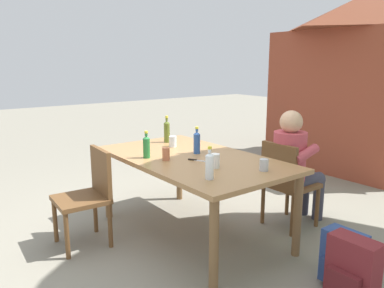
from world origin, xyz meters
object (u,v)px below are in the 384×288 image
Objects in this scene: chair_near_left at (89,192)px; bottle_olive at (167,131)px; bottle_green at (146,146)px; dining_table at (192,165)px; table_knife at (199,161)px; person_in_white_shirt at (294,162)px; backpack_by_near_side at (352,271)px; bottle_clear at (210,165)px; chair_far_right at (286,180)px; cup_terracotta at (166,154)px; brick_kiosk at (359,78)px; cup_glass at (173,141)px; cup_steel at (264,165)px; backpack_by_far_side at (343,260)px; cup_white at (215,161)px; bottle_blue at (197,142)px.

chair_near_left is 1.13m from bottle_olive.
dining_table is at bearing 58.82° from bottle_green.
table_knife is at bearing -14.71° from bottle_olive.
person_in_white_shirt reaches higher than bottle_olive.
backpack_by_near_side is (1.71, 0.61, -0.66)m from bottle_green.
bottle_olive reaches higher than bottle_clear.
bottle_olive is (-0.47, 0.53, 0.02)m from bottle_green.
chair_far_right is at bearing 61.86° from bottle_green.
chair_far_right is at bearing 67.47° from cup_terracotta.
brick_kiosk reaches higher than bottle_green.
backpack_by_near_side is at bearing -33.10° from person_in_white_shirt.
backpack_by_near_side is (1.92, 1.09, -0.27)m from chair_near_left.
cup_steel is at bearing 4.03° from cup_glass.
bottle_green reaches higher than cup_terracotta.
cup_terracotta reaches higher than cup_glass.
chair_far_right reaches higher than backpack_by_far_side.
bottle_olive is 2.63× the size of cup_glass.
chair_far_right is at bearing 63.21° from dining_table.
dining_table is 19.53× the size of cup_steel.
bottle_olive is at bearing -177.96° from backpack_by_near_side.
cup_terracotta is (-0.46, -1.11, 0.34)m from chair_far_right.
backpack_by_near_side is (1.96, 0.15, -0.61)m from cup_glass.
backpack_by_near_side is (1.53, 0.52, -0.61)m from cup_terracotta.
bottle_green is at bearing -156.56° from cup_white.
person_in_white_shirt is 1.47m from bottle_green.
chair_far_right is 3.49× the size of bottle_green.
brick_kiosk is (-0.48, 3.95, 0.56)m from cup_terracotta.
cup_white is 0.90m from cup_glass.
dining_table is 0.30m from cup_terracotta.
backpack_by_near_side is at bearing 9.56° from dining_table.
cup_steel is 0.04× the size of brick_kiosk.
bottle_olive is at bearing -92.78° from brick_kiosk.
bottle_clear is at bearing -29.44° from table_knife.
person_in_white_shirt is 2.98m from brick_kiosk.
cup_terracotta is at bearing 56.13° from chair_near_left.
bottle_blue reaches higher than bottle_clear.
bottle_green is 2.09× the size of cup_white.
chair_near_left is 0.65m from bottle_green.
cup_steel is 3.76m from brick_kiosk.
cup_steel is (0.80, 0.07, -0.06)m from bottle_blue.
backpack_by_far_side is (1.77, 1.21, -0.29)m from chair_near_left.
chair_near_left reaches higher than cup_steel.
bottle_clear is 1.20m from backpack_by_far_side.
bottle_olive is 2.45× the size of cup_white.
bottle_clear is (0.21, -1.26, 0.22)m from person_in_white_shirt.
bottle_clear is 1.17m from cup_glass.
person_in_white_shirt reaches higher than bottle_clear.
chair_near_left is 1.09m from bottle_blue.
chair_near_left reaches higher than table_knife.
cup_glass is at bearing 168.56° from cup_white.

